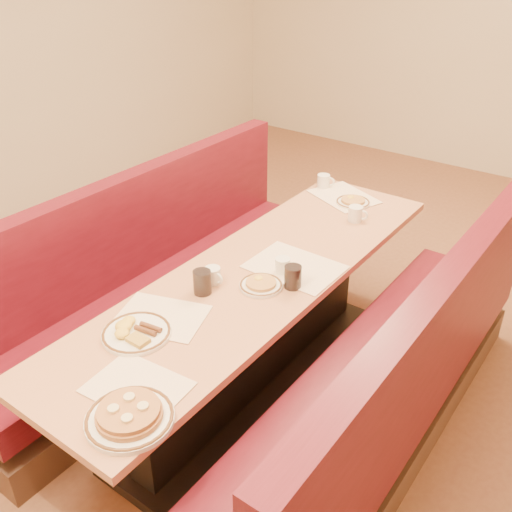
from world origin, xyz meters
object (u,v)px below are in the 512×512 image
Objects in this scene: diner_table at (259,333)px; coffee_mug_d at (324,181)px; pancake_plate at (129,416)px; eggs_plate at (135,332)px; soda_tumbler_near at (202,282)px; soda_tumbler_mid at (293,277)px; coffee_mug_b at (213,275)px; coffee_mug_c at (356,214)px; booth_left at (159,289)px; coffee_mug_a at (283,266)px; booth_right at (387,393)px.

coffee_mug_d is at bearing 104.11° from diner_table.
pancake_plate is 1.07× the size of eggs_plate.
soda_tumbler_mid is at bearing 42.76° from soda_tumbler_near.
coffee_mug_c is (0.23, 1.00, 0.00)m from coffee_mug_b.
booth_left is 21.57× the size of soda_tumbler_near.
coffee_mug_d is at bearing 110.18° from coffee_mug_a.
soda_tumbler_near is (-0.20, -0.37, 0.02)m from coffee_mug_a.
coffee_mug_a is (0.22, 0.77, 0.02)m from eggs_plate.
coffee_mug_a is 1.11m from coffee_mug_d.
diner_table is 0.73m from booth_left.
soda_tumbler_near reaches higher than diner_table.
pancake_plate is 2.76× the size of coffee_mug_d.
soda_tumbler_near reaches higher than coffee_mug_b.
soda_tumbler_mid reaches higher than coffee_mug_c.
coffee_mug_c is (-0.61, 0.79, 0.43)m from booth_right.
booth_left reaches higher than coffee_mug_a.
booth_right is at bearing -5.51° from coffee_mug_a.
soda_tumbler_near is at bearing 88.00° from eggs_plate.
coffee_mug_d is at bearing 67.53° from booth_left.
soda_tumbler_near is (-0.83, -0.30, 0.45)m from booth_right.
booth_left reaches higher than soda_tumbler_near.
diner_table is at bearing 0.00° from booth_left.
coffee_mug_c is 0.51m from coffee_mug_d.
coffee_mug_c is at bearing 93.14° from pancake_plate.
booth_right is 23.12× the size of coffee_mug_b.
coffee_mug_c is (0.12, 0.79, 0.42)m from diner_table.
soda_tumbler_near is (-0.32, 0.75, 0.03)m from pancake_plate.
booth_right reaches higher than coffee_mug_a.
booth_left reaches higher than coffee_mug_c.
coffee_mug_a is at bearing -93.31° from coffee_mug_d.
coffee_mug_a is 0.42m from soda_tumbler_near.
coffee_mug_c is at bearing 42.73° from booth_left.
pancake_plate is (0.22, -1.05, 0.40)m from diner_table.
coffee_mug_d reaches higher than eggs_plate.
booth_left reaches higher than diner_table.
coffee_mug_a is 0.35m from coffee_mug_b.
coffee_mug_d is (-0.28, 1.10, 0.42)m from diner_table.
diner_table is 23.12× the size of coffee_mug_b.
coffee_mug_b is (-0.22, -0.27, 0.00)m from coffee_mug_a.
coffee_mug_b reaches higher than eggs_plate.
coffee_mug_c is at bearing 96.39° from soda_tumbler_mid.
soda_tumbler_near reaches higher than pancake_plate.
booth_right is 1.24m from pancake_plate.
booth_right reaches higher than soda_tumbler_mid.
eggs_plate is at bearing -92.00° from soda_tumbler_near.
booth_right is (1.46, 0.00, 0.00)m from booth_left.
soda_tumbler_near reaches higher than coffee_mug_a.
coffee_mug_d reaches higher than coffee_mug_a.
coffee_mug_b is at bearing 98.41° from soda_tumbler_near.
booth_left is 23.90× the size of coffee_mug_a.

